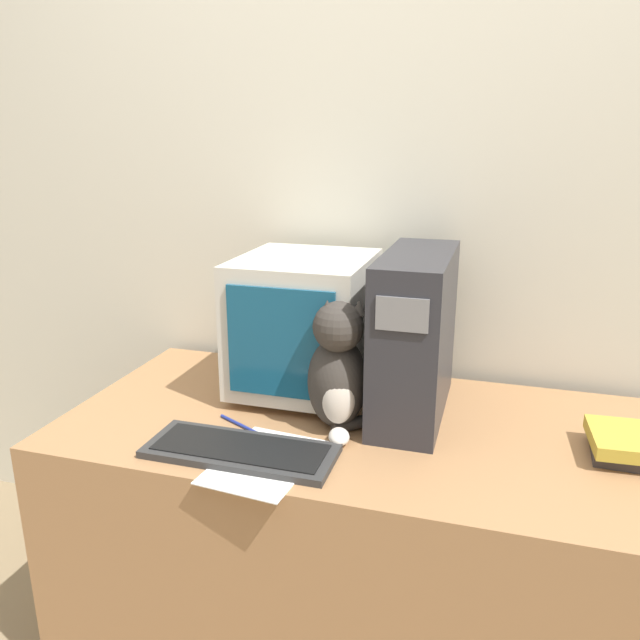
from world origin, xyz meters
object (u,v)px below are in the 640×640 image
object	(u,v)px
book_stack	(621,444)
pen	(239,424)
computer_tower	(415,335)
keyboard	(241,451)
cat	(338,372)
crt_monitor	(304,324)

from	to	relation	value
book_stack	pen	xyz separation A→B (m)	(-0.93, -0.11, -0.03)
computer_tower	keyboard	size ratio (longest dim) A/B	1.02
cat	pen	bearing A→B (deg)	177.27
pen	crt_monitor	bearing A→B (deg)	71.00
keyboard	cat	distance (m)	0.31
crt_monitor	book_stack	size ratio (longest dim) A/B	2.13
cat	computer_tower	bearing A→B (deg)	23.72
book_stack	crt_monitor	bearing A→B (deg)	169.22
crt_monitor	keyboard	size ratio (longest dim) A/B	0.89
computer_tower	keyboard	world-z (taller)	computer_tower
computer_tower	keyboard	xyz separation A→B (m)	(-0.35, -0.36, -0.21)
book_stack	pen	distance (m)	0.94
keyboard	computer_tower	bearing A→B (deg)	45.58
book_stack	computer_tower	bearing A→B (deg)	167.67
cat	pen	xyz separation A→B (m)	(-0.25, -0.07, -0.15)
computer_tower	cat	distance (m)	0.24
crt_monitor	cat	xyz separation A→B (m)	(0.16, -0.20, -0.06)
computer_tower	book_stack	bearing A→B (deg)	-12.33
crt_monitor	computer_tower	size ratio (longest dim) A/B	0.87
crt_monitor	cat	bearing A→B (deg)	-52.30
keyboard	cat	xyz separation A→B (m)	(0.18, 0.21, 0.14)
keyboard	pen	distance (m)	0.15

